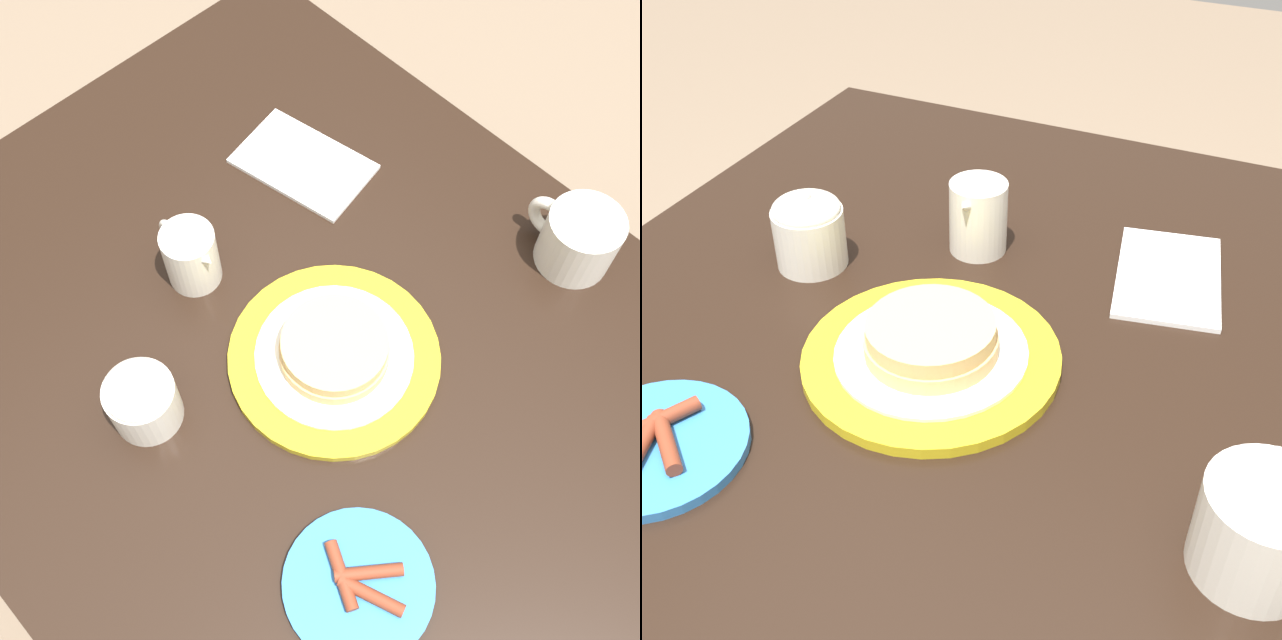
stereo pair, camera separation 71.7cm
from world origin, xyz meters
TOP-DOWN VIEW (x-y plane):
  - ground_plane at (0.00, 0.00)m, footprint 8.00×8.00m
  - dining_table at (0.00, 0.00)m, footprint 1.12×0.85m
  - pancake_plate at (-0.01, -0.02)m, footprint 0.25×0.25m
  - side_plate_bacon at (-0.21, 0.15)m, footprint 0.16×0.16m
  - coffee_mug at (-0.11, -0.34)m, footprint 0.13×0.09m
  - creamer_pitcher at (0.20, 0.03)m, footprint 0.11×0.07m
  - sugar_bowl at (0.09, 0.19)m, footprint 0.08×0.08m
  - napkin at (0.23, -0.19)m, footprint 0.20×0.15m

SIDE VIEW (x-z plane):
  - ground_plane at x=0.00m, z-range 0.00..0.00m
  - dining_table at x=0.00m, z-range 0.24..1.01m
  - napkin at x=0.23m, z-range 0.77..0.78m
  - side_plate_bacon at x=-0.21m, z-range 0.76..0.79m
  - pancake_plate at x=-0.01m, z-range 0.76..0.81m
  - coffee_mug at x=-0.11m, z-range 0.77..0.85m
  - sugar_bowl at x=0.09m, z-range 0.77..0.86m
  - creamer_pitcher at x=0.20m, z-range 0.77..0.86m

